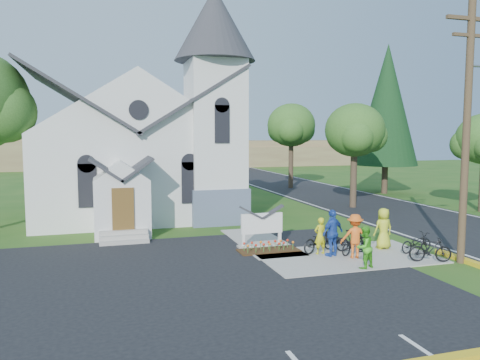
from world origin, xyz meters
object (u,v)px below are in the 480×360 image
object	(u,v)px
church_sign	(262,224)
bike_2	(354,245)
bike_0	(319,240)
bike_1	(353,240)
cyclist_3	(355,236)
cyclist_4	(383,228)
utility_pole	(468,122)
cyclist_1	(364,247)
bike_3	(430,250)
cyclist_0	(320,236)
bike_4	(416,242)
cyclist_2	(333,233)

from	to	relation	value
church_sign	bike_2	xyz separation A→B (m)	(3.12, -2.50, -0.58)
bike_0	bike_1	distance (m)	1.45
cyclist_3	cyclist_4	distance (m)	2.20
utility_pole	church_sign	bearing A→B (deg)	144.40
cyclist_1	bike_1	bearing A→B (deg)	-128.62
bike_1	bike_2	xyz separation A→B (m)	(-0.23, -0.47, -0.06)
bike_1	bike_3	xyz separation A→B (m)	(1.98, -2.37, 0.02)
cyclist_0	bike_4	world-z (taller)	cyclist_0
bike_0	cyclist_2	size ratio (longest dim) A/B	1.02
bike_1	bike_3	size ratio (longest dim) A/B	0.95
utility_pole	cyclist_3	distance (m)	6.05
cyclist_1	bike_3	size ratio (longest dim) A/B	0.97
cyclist_2	bike_3	world-z (taller)	cyclist_2
bike_2	bike_1	bearing A→B (deg)	-48.80
utility_pole	bike_3	xyz separation A→B (m)	(-1.23, 0.30, -4.87)
church_sign	cyclist_2	world-z (taller)	cyclist_2
bike_3	bike_4	size ratio (longest dim) A/B	1.01
cyclist_3	bike_3	world-z (taller)	cyclist_3
cyclist_2	bike_4	size ratio (longest dim) A/B	1.19
cyclist_1	bike_4	xyz separation A→B (m)	(3.32, 1.39, -0.36)
cyclist_3	cyclist_4	xyz separation A→B (m)	(1.96, 0.99, 0.00)
church_sign	bike_0	xyz separation A→B (m)	(1.92, -1.76, -0.47)
bike_1	cyclist_2	world-z (taller)	cyclist_2
cyclist_0	bike_1	distance (m)	1.56
cyclist_2	bike_3	distance (m)	3.74
utility_pole	cyclist_1	size ratio (longest dim) A/B	6.43
church_sign	bike_2	bearing A→B (deg)	-38.75
utility_pole	cyclist_2	distance (m)	6.61
church_sign	cyclist_1	distance (m)	5.03
bike_3	bike_4	xyz separation A→B (m)	(0.43, 1.39, -0.06)
church_sign	cyclist_0	size ratio (longest dim) A/B	1.45
utility_pole	bike_0	size ratio (longest dim) A/B	5.17
cyclist_1	cyclist_4	size ratio (longest dim) A/B	0.88
bike_3	cyclist_4	size ratio (longest dim) A/B	0.91
cyclist_0	bike_4	size ratio (longest dim) A/B	0.95
cyclist_0	bike_1	xyz separation A→B (m)	(1.53, 0.04, -0.30)
cyclist_0	cyclist_4	bearing A→B (deg)	171.29
cyclist_1	cyclist_3	bearing A→B (deg)	-124.51
bike_2	bike_4	bearing A→B (deg)	-123.81
bike_0	cyclist_0	bearing A→B (deg)	135.09
cyclist_0	cyclist_2	distance (m)	0.59
cyclist_1	bike_2	xyz separation A→B (m)	(0.68, 1.90, -0.38)
cyclist_3	bike_1	bearing A→B (deg)	-98.82
bike_0	bike_1	xyz separation A→B (m)	(1.42, -0.26, -0.05)
cyclist_0	cyclist_4	world-z (taller)	cyclist_4
cyclist_1	cyclist_2	world-z (taller)	cyclist_2
cyclist_0	cyclist_2	xyz separation A→B (m)	(0.32, -0.45, 0.19)
utility_pole	cyclist_2	bearing A→B (deg)	153.76
church_sign	cyclist_2	xyz separation A→B (m)	(2.14, -2.52, -0.03)
cyclist_4	bike_4	size ratio (longest dim) A/B	1.10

